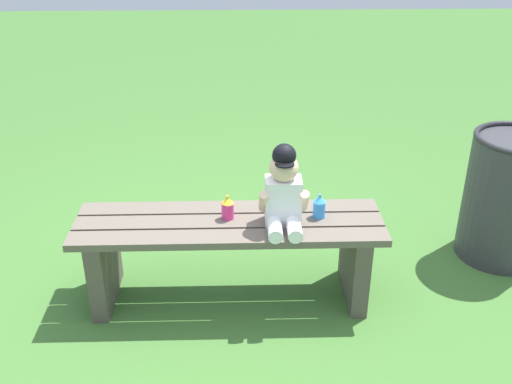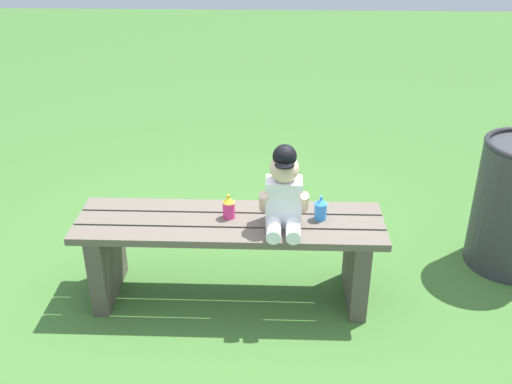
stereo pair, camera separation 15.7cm
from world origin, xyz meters
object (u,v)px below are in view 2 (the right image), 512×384
child_figure (284,192)px  sippy_cup_right (321,208)px  park_bench (230,245)px  sippy_cup_left (229,207)px

child_figure → sippy_cup_right: (0.18, 0.06, -0.12)m
park_bench → child_figure: child_figure is taller
child_figure → park_bench: bearing=171.8°
park_bench → sippy_cup_left: size_ratio=12.07×
child_figure → sippy_cup_left: child_figure is taller
child_figure → sippy_cup_left: bearing=166.7°
park_bench → sippy_cup_left: (-0.01, 0.03, 0.20)m
park_bench → sippy_cup_left: sippy_cup_left is taller
sippy_cup_left → park_bench: bearing=-77.2°
child_figure → sippy_cup_left: 0.30m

